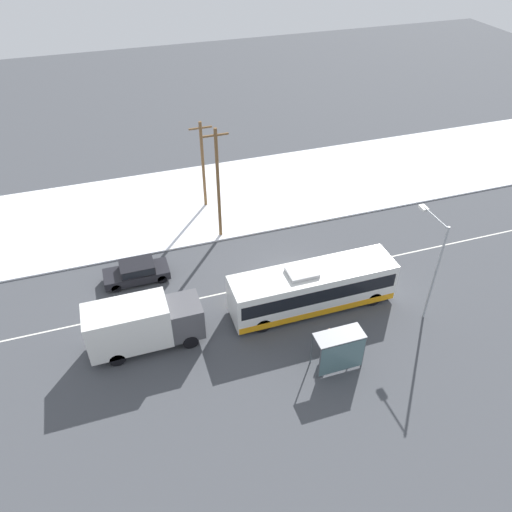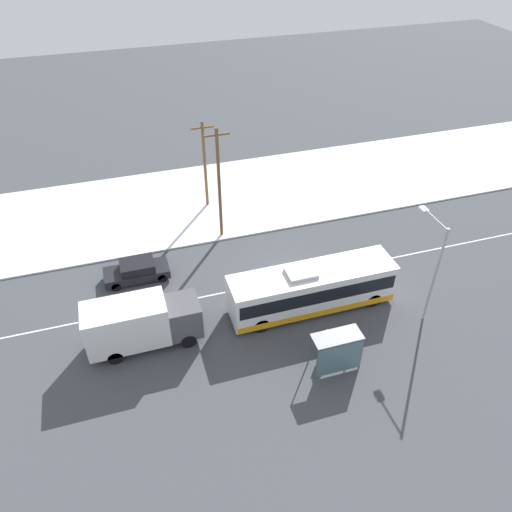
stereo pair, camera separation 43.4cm
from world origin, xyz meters
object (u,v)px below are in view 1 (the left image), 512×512
at_px(streetlamp, 433,256).
at_px(utility_pole_roadside, 218,184).
at_px(sedan_car, 137,271).
at_px(pedestrian_at_stop, 329,338).
at_px(utility_pole_snowlot, 203,164).
at_px(city_bus, 312,288).
at_px(box_truck, 142,324).
at_px(bus_shelter, 341,348).

relative_size(streetlamp, utility_pole_roadside, 0.79).
distance_m(sedan_car, pedestrian_at_stop, 13.85).
xyz_separation_m(sedan_car, utility_pole_roadside, (6.74, 3.27, 3.79)).
bearing_deg(utility_pole_snowlot, utility_pole_roadside, -89.21).
height_order(city_bus, sedan_car, city_bus).
xyz_separation_m(sedan_car, streetlamp, (16.60, -8.65, 3.63)).
bearing_deg(streetlamp, city_bus, 157.86).
relative_size(box_truck, pedestrian_at_stop, 3.56).
xyz_separation_m(utility_pole_roadside, utility_pole_snowlot, (-0.06, 4.59, -0.69)).
bearing_deg(sedan_car, streetlamp, 152.48).
distance_m(sedan_car, utility_pole_roadside, 8.39).
bearing_deg(pedestrian_at_stop, sedan_car, 134.13).
bearing_deg(utility_pole_snowlot, pedestrian_at_stop, -80.55).
bearing_deg(streetlamp, utility_pole_roadside, 129.60).
relative_size(bus_shelter, streetlamp, 0.40).
relative_size(sedan_car, utility_pole_snowlot, 0.59).
bearing_deg(pedestrian_at_stop, bus_shelter, -88.02).
bearing_deg(city_bus, sedan_car, 149.39).
distance_m(city_bus, bus_shelter, 5.21).
distance_m(streetlamp, utility_pole_roadside, 15.47).
xyz_separation_m(box_truck, streetlamp, (16.96, -2.55, 2.66)).
bearing_deg(box_truck, streetlamp, -8.55).
bearing_deg(pedestrian_at_stop, streetlamp, 10.49).
relative_size(bus_shelter, utility_pole_roadside, 0.31).
bearing_deg(sedan_car, utility_pole_roadside, -154.12).
xyz_separation_m(bus_shelter, utility_pole_roadside, (-2.94, 14.51, 2.90)).
relative_size(pedestrian_at_stop, streetlamp, 0.27).
height_order(box_truck, sedan_car, box_truck).
height_order(sedan_car, bus_shelter, bus_shelter).
distance_m(sedan_car, utility_pole_snowlot, 10.77).
relative_size(city_bus, pedestrian_at_stop, 5.71).
relative_size(pedestrian_at_stop, utility_pole_roadside, 0.21).
distance_m(utility_pole_roadside, utility_pole_snowlot, 4.65).
bearing_deg(utility_pole_roadside, sedan_car, -154.12).
bearing_deg(streetlamp, box_truck, 171.45).
distance_m(city_bus, pedestrian_at_stop, 3.94).
height_order(sedan_car, utility_pole_roadside, utility_pole_roadside).
bearing_deg(bus_shelter, sedan_car, 130.74).
distance_m(city_bus, box_truck, 10.62).
bearing_deg(bus_shelter, utility_pole_roadside, 101.47).
bearing_deg(bus_shelter, box_truck, 152.89).
distance_m(city_bus, utility_pole_roadside, 10.43).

